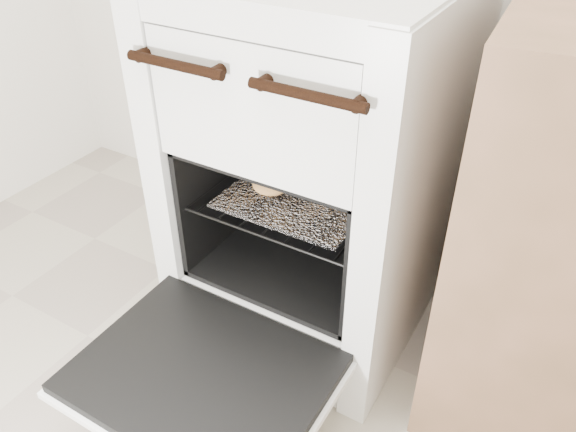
# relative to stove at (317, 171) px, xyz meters

# --- Properties ---
(stove) EXTENTS (0.63, 0.70, 0.96)m
(stove) POSITION_rel_stove_xyz_m (0.00, 0.00, 0.00)
(stove) COLOR silver
(stove) RESTS_ON ground
(oven_door) EXTENTS (0.56, 0.44, 0.04)m
(oven_door) POSITION_rel_stove_xyz_m (0.00, -0.53, -0.26)
(oven_door) COLOR black
(oven_door) RESTS_ON stove
(oven_rack) EXTENTS (0.46, 0.44, 0.01)m
(oven_rack) POSITION_rel_stove_xyz_m (-0.00, -0.07, -0.03)
(oven_rack) COLOR black
(oven_rack) RESTS_ON stove
(foil_sheet) EXTENTS (0.36, 0.31, 0.01)m
(foil_sheet) POSITION_rel_stove_xyz_m (-0.00, -0.09, -0.03)
(foil_sheet) COLOR white
(foil_sheet) RESTS_ON oven_rack
(baked_rolls) EXTENTS (0.34, 0.21, 0.05)m
(baked_rolls) POSITION_rel_stove_xyz_m (0.02, -0.06, -0.00)
(baked_rolls) COLOR #E3AA5A
(baked_rolls) RESTS_ON foil_sheet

